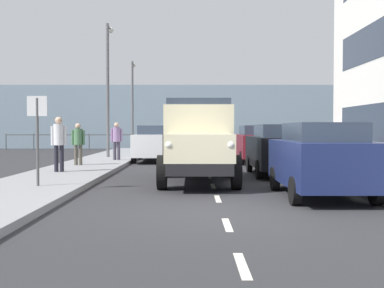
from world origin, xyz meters
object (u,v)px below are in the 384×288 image
car_teal_oppositeside_1 (163,139)px  pedestrian_strolling (78,141)px  pedestrian_in_dark_coat (59,139)px  lamp_post_far (133,96)px  car_maroon_kerbside_2 (256,143)px  car_white_oppositeside_0 (154,143)px  car_black_kerbside_1 (280,149)px  pedestrian_couple_b (117,138)px  street_sign (37,125)px  truck_vintage_cream (198,143)px  lamp_post_promenade (108,78)px  car_navy_kerbside_near (321,159)px

car_teal_oppositeside_1 → pedestrian_strolling: 11.61m
pedestrian_in_dark_coat → lamp_post_far: bearing=-90.6°
car_maroon_kerbside_2 → car_teal_oppositeside_1: bearing=-59.1°
car_maroon_kerbside_2 → car_white_oppositeside_0: same height
car_black_kerbside_1 → pedestrian_in_dark_coat: pedestrian_in_dark_coat is taller
car_black_kerbside_1 → pedestrian_strolling: pedestrian_strolling is taller
pedestrian_couple_b → pedestrian_strolling: bearing=71.1°
car_teal_oppositeside_1 → car_maroon_kerbside_2: bearing=120.9°
pedestrian_strolling → street_sign: bearing=95.0°
pedestrian_in_dark_coat → pedestrian_strolling: 2.97m
car_teal_oppositeside_1 → pedestrian_couple_b: 8.42m
truck_vintage_cream → car_teal_oppositeside_1: size_ratio=1.43×
truck_vintage_cream → street_sign: (4.05, 1.74, 0.50)m
lamp_post_far → car_maroon_kerbside_2: bearing=120.3°
truck_vintage_cream → car_black_kerbside_1: truck_vintage_cream is taller
street_sign → lamp_post_promenade: bearing=-88.3°
pedestrian_strolling → pedestrian_couple_b: size_ratio=0.96×
car_teal_oppositeside_1 → pedestrian_in_dark_coat: 14.50m
street_sign → pedestrian_in_dark_coat: bearing=-82.1°
car_navy_kerbside_near → car_teal_oppositeside_1: size_ratio=0.99×
car_white_oppositeside_0 → street_sign: bearing=79.6°
car_navy_kerbside_near → lamp_post_promenade: bearing=-61.7°
car_black_kerbside_1 → pedestrian_in_dark_coat: size_ratio=2.30×
lamp_post_promenade → car_white_oppositeside_0: bearing=152.4°
car_black_kerbside_1 → pedestrian_strolling: (7.45, -2.61, 0.22)m
truck_vintage_cream → car_navy_kerbside_near: 3.89m
pedestrian_in_dark_coat → car_black_kerbside_1: bearing=-177.3°
car_teal_oppositeside_1 → pedestrian_couple_b: size_ratio=2.31×
street_sign → pedestrian_strolling: bearing=-85.0°
pedestrian_strolling → lamp_post_far: (-0.24, -15.62, 2.75)m
car_teal_oppositeside_1 → street_sign: 18.30m
pedestrian_in_dark_coat → pedestrian_couple_b: (-0.98, -6.00, -0.07)m
pedestrian_strolling → lamp_post_far: lamp_post_far is taller
car_teal_oppositeside_1 → car_white_oppositeside_0: bearing=90.0°
car_white_oppositeside_0 → lamp_post_far: bearing=-77.9°
car_white_oppositeside_0 → car_teal_oppositeside_1: (0.00, -7.02, -0.00)m
car_maroon_kerbside_2 → lamp_post_promenade: 8.21m
car_black_kerbside_1 → lamp_post_far: size_ratio=0.67×
truck_vintage_cream → car_black_kerbside_1: 3.77m
car_maroon_kerbside_2 → street_sign: 12.28m
pedestrian_in_dark_coat → pedestrian_couple_b: pedestrian_in_dark_coat is taller
lamp_post_far → street_sign: 22.61m
truck_vintage_cream → lamp_post_promenade: size_ratio=0.84×
lamp_post_far → car_navy_kerbside_near: bearing=107.1°
pedestrian_strolling → car_navy_kerbside_near: bearing=133.6°
car_navy_kerbside_near → pedestrian_couple_b: pedestrian_couple_b is taller
truck_vintage_cream → car_black_kerbside_1: bearing=-137.9°
pedestrian_in_dark_coat → street_sign: size_ratio=0.81×
pedestrian_strolling → pedestrian_couple_b: (-1.04, -3.04, 0.05)m
car_black_kerbside_1 → lamp_post_promenade: (7.21, -8.16, 3.23)m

